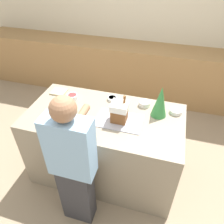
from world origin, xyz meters
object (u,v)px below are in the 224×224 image
at_px(candy_bowl_far_right, 144,103).
at_px(cookbook, 59,92).
at_px(candy_bowl_far_left, 61,104).
at_px(candy_bowl_behind_tray, 73,96).
at_px(candy_bowl_near_tray_left, 112,98).
at_px(person, 73,167).
at_px(gingerbread_house, 119,111).
at_px(decorative_tree, 160,102).
at_px(baking_tray, 119,120).
at_px(candy_bowl_front_corner, 176,111).

distance_m(candy_bowl_far_right, cookbook, 1.04).
xyz_separation_m(candy_bowl_far_left, candy_bowl_behind_tray, (0.06, 0.16, 0.01)).
relative_size(candy_bowl_near_tray_left, person, 0.07).
height_order(gingerbread_house, decorative_tree, decorative_tree).
xyz_separation_m(baking_tray, candy_bowl_behind_tray, (-0.62, 0.24, 0.03)).
bearing_deg(candy_bowl_near_tray_left, candy_bowl_behind_tray, -166.99).
relative_size(candy_bowl_near_tray_left, candy_bowl_far_right, 0.88).
distance_m(candy_bowl_far_left, person, 0.79).
bearing_deg(candy_bowl_near_tray_left, candy_bowl_front_corner, -3.51).
height_order(decorative_tree, cookbook, decorative_tree).
height_order(baking_tray, candy_bowl_behind_tray, candy_bowl_behind_tray).
xyz_separation_m(gingerbread_house, cookbook, (-0.84, 0.31, -0.11)).
xyz_separation_m(candy_bowl_front_corner, candy_bowl_behind_tray, (-1.17, -0.06, 0.01)).
bearing_deg(cookbook, decorative_tree, -4.98).
relative_size(decorative_tree, candy_bowl_far_right, 2.80).
height_order(candy_bowl_near_tray_left, person, person).
xyz_separation_m(baking_tray, gingerbread_house, (0.00, 0.00, 0.11)).
height_order(gingerbread_house, candy_bowl_far_left, gingerbread_house).
distance_m(baking_tray, candy_bowl_far_right, 0.39).
bearing_deg(candy_bowl_far_left, candy_bowl_far_right, 16.08).
relative_size(decorative_tree, candy_bowl_behind_tray, 2.77).
distance_m(baking_tray, person, 0.65).
distance_m(decorative_tree, cookbook, 1.23).
xyz_separation_m(candy_bowl_behind_tray, person, (0.36, -0.81, -0.16)).
relative_size(baking_tray, candy_bowl_behind_tray, 3.83).
relative_size(baking_tray, cookbook, 2.70).
bearing_deg(candy_bowl_front_corner, candy_bowl_far_left, -169.89).
bearing_deg(candy_bowl_behind_tray, decorative_tree, -1.67).
bearing_deg(gingerbread_house, candy_bowl_front_corner, 28.29).
relative_size(baking_tray, candy_bowl_near_tray_left, 4.40).
xyz_separation_m(decorative_tree, candy_bowl_far_left, (-1.06, -0.13, -0.15)).
height_order(gingerbread_house, candy_bowl_near_tray_left, gingerbread_house).
xyz_separation_m(gingerbread_house, candy_bowl_behind_tray, (-0.62, 0.23, -0.09)).
relative_size(candy_bowl_behind_tray, person, 0.08).
bearing_deg(cookbook, candy_bowl_far_left, -57.25).
distance_m(baking_tray, candy_bowl_near_tray_left, 0.38).
xyz_separation_m(candy_bowl_far_right, cookbook, (-1.04, -0.02, -0.02)).
distance_m(candy_bowl_front_corner, candy_bowl_behind_tray, 1.17).
bearing_deg(gingerbread_house, candy_bowl_far_left, 173.78).
xyz_separation_m(candy_bowl_far_right, candy_bowl_behind_tray, (-0.82, -0.10, 0.00)).
height_order(gingerbread_house, person, person).
distance_m(cookbook, person, 1.07).
xyz_separation_m(gingerbread_house, candy_bowl_far_right, (0.20, 0.33, -0.09)).
height_order(baking_tray, gingerbread_house, gingerbread_house).
relative_size(gingerbread_house, cookbook, 1.64).
bearing_deg(person, gingerbread_house, 65.43).
distance_m(decorative_tree, candy_bowl_far_left, 1.08).
xyz_separation_m(gingerbread_house, candy_bowl_near_tray_left, (-0.17, 0.34, -0.10)).
height_order(baking_tray, candy_bowl_far_left, candy_bowl_far_left).
relative_size(candy_bowl_behind_tray, cookbook, 0.70).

